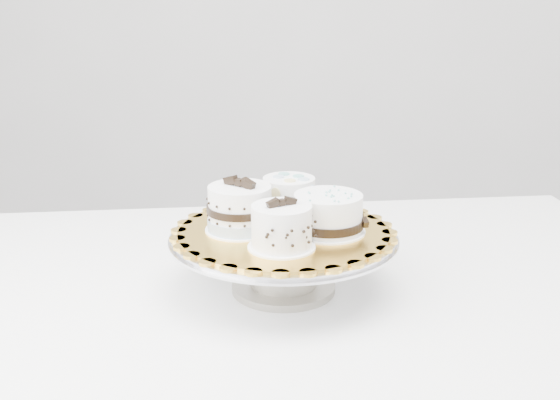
{
  "coord_description": "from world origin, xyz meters",
  "views": [
    {
      "loc": [
        -0.14,
        -1.0,
        1.24
      ],
      "look_at": [
        -0.17,
        0.08,
        0.91
      ],
      "focal_mm": 45.0,
      "sensor_mm": 36.0,
      "label": 1
    }
  ],
  "objects_px": {
    "table": "(312,315)",
    "cake_ribbon": "(329,215)",
    "cake_board": "(284,232)",
    "cake_stand": "(284,252)",
    "cake_banded": "(240,210)",
    "cake_swirl": "(282,228)",
    "cake_dots": "(289,196)"
  },
  "relations": [
    {
      "from": "cake_banded",
      "to": "cake_dots",
      "type": "distance_m",
      "value": 0.11
    },
    {
      "from": "cake_swirl",
      "to": "cake_dots",
      "type": "bearing_deg",
      "value": 56.94
    },
    {
      "from": "cake_banded",
      "to": "cake_dots",
      "type": "xyz_separation_m",
      "value": [
        0.08,
        0.08,
        -0.0
      ]
    },
    {
      "from": "table",
      "to": "cake_stand",
      "type": "height_order",
      "value": "cake_stand"
    },
    {
      "from": "cake_stand",
      "to": "cake_banded",
      "type": "bearing_deg",
      "value": -179.05
    },
    {
      "from": "cake_ribbon",
      "to": "cake_banded",
      "type": "bearing_deg",
      "value": 165.13
    },
    {
      "from": "table",
      "to": "cake_stand",
      "type": "distance_m",
      "value": 0.15
    },
    {
      "from": "cake_banded",
      "to": "cake_ribbon",
      "type": "height_order",
      "value": "cake_banded"
    },
    {
      "from": "cake_banded",
      "to": "cake_swirl",
      "type": "bearing_deg",
      "value": -12.76
    },
    {
      "from": "cake_stand",
      "to": "cake_board",
      "type": "bearing_deg",
      "value": 0.0
    },
    {
      "from": "cake_board",
      "to": "cake_banded",
      "type": "xyz_separation_m",
      "value": [
        -0.07,
        -0.0,
        0.04
      ]
    },
    {
      "from": "table",
      "to": "cake_dots",
      "type": "relative_size",
      "value": 11.95
    },
    {
      "from": "cake_stand",
      "to": "cake_board",
      "type": "distance_m",
      "value": 0.03
    },
    {
      "from": "cake_board",
      "to": "cake_ribbon",
      "type": "bearing_deg",
      "value": -4.57
    },
    {
      "from": "cake_stand",
      "to": "cake_swirl",
      "type": "relative_size",
      "value": 2.99
    },
    {
      "from": "cake_board",
      "to": "cake_swirl",
      "type": "bearing_deg",
      "value": -90.92
    },
    {
      "from": "table",
      "to": "cake_dots",
      "type": "distance_m",
      "value": 0.22
    },
    {
      "from": "cake_dots",
      "to": "table",
      "type": "bearing_deg",
      "value": -17.39
    },
    {
      "from": "cake_board",
      "to": "cake_ribbon",
      "type": "relative_size",
      "value": 2.58
    },
    {
      "from": "cake_swirl",
      "to": "cake_stand",
      "type": "bearing_deg",
      "value": 58.98
    },
    {
      "from": "cake_board",
      "to": "cake_ribbon",
      "type": "height_order",
      "value": "cake_ribbon"
    },
    {
      "from": "table",
      "to": "cake_ribbon",
      "type": "relative_size",
      "value": 10.57
    },
    {
      "from": "cake_stand",
      "to": "cake_swirl",
      "type": "distance_m",
      "value": 0.1
    },
    {
      "from": "cake_stand",
      "to": "cake_board",
      "type": "height_order",
      "value": "cake_board"
    },
    {
      "from": "cake_stand",
      "to": "cake_swirl",
      "type": "xyz_separation_m",
      "value": [
        -0.0,
        -0.08,
        0.07
      ]
    },
    {
      "from": "cake_board",
      "to": "cake_ribbon",
      "type": "distance_m",
      "value": 0.08
    },
    {
      "from": "table",
      "to": "cake_board",
      "type": "distance_m",
      "value": 0.19
    },
    {
      "from": "cake_dots",
      "to": "cake_swirl",
      "type": "bearing_deg",
      "value": -69.89
    },
    {
      "from": "cake_swirl",
      "to": "cake_ribbon",
      "type": "relative_size",
      "value": 0.94
    },
    {
      "from": "cake_ribbon",
      "to": "cake_dots",
      "type": "bearing_deg",
      "value": 113.64
    },
    {
      "from": "table",
      "to": "cake_ribbon",
      "type": "distance_m",
      "value": 0.21
    },
    {
      "from": "cake_dots",
      "to": "cake_ribbon",
      "type": "distance_m",
      "value": 0.11
    }
  ]
}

